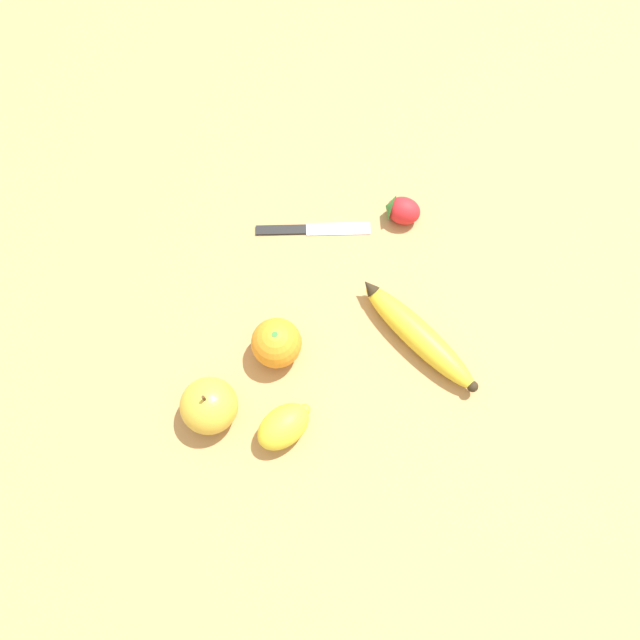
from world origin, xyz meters
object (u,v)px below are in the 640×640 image
strawberry (401,210)px  orange (276,343)px  paring_knife (309,229)px  banana (418,335)px  apple (209,406)px  lemon (284,426)px

strawberry → orange: bearing=68.8°
orange → paring_knife: (-0.07, 0.20, -0.03)m
banana → apple: size_ratio=2.66×
apple → lemon: 0.11m
banana → strawberry: bearing=-39.1°
banana → orange: orange is taller
orange → paring_knife: bearing=109.5°
strawberry → paring_knife: size_ratio=0.41×
paring_knife → banana: bearing=39.5°
paring_knife → strawberry: bearing=98.0°
apple → banana: bearing=52.0°
orange → apple: 0.13m
strawberry → paring_knife: 0.15m
lemon → apple: bearing=-162.8°
paring_knife → apple: bearing=-25.9°
orange → paring_knife: 0.21m
banana → paring_knife: banana is taller
lemon → paring_knife: bearing=116.1°
strawberry → lemon: lemon is taller
banana → paring_knife: 0.25m
apple → paring_knife: 0.33m
orange → lemon: orange is taller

